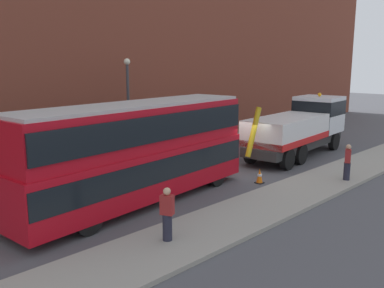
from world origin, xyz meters
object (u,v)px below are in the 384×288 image
at_px(double_decker_bus, 138,149).
at_px(street_lamp, 128,101).
at_px(traffic_cone_near_bus, 260,176).
at_px(pedestrian_onlooker, 167,215).
at_px(pedestrian_bystander, 347,163).
at_px(recovery_tow_truck, 300,127).

distance_m(double_decker_bus, street_lamp, 7.64).
relative_size(traffic_cone_near_bus, street_lamp, 0.12).
distance_m(pedestrian_onlooker, pedestrian_bystander, 10.55).
xyz_separation_m(double_decker_bus, pedestrian_onlooker, (-1.84, -3.81, -1.25)).
height_order(recovery_tow_truck, traffic_cone_near_bus, recovery_tow_truck).
xyz_separation_m(pedestrian_onlooker, street_lamp, (6.06, 10.05, 2.49)).
relative_size(double_decker_bus, street_lamp, 1.92).
bearing_deg(traffic_cone_near_bus, recovery_tow_truck, 15.78).
bearing_deg(street_lamp, traffic_cone_near_bus, -79.46).
distance_m(double_decker_bus, traffic_cone_near_bus, 6.31).
bearing_deg(pedestrian_bystander, street_lamp, -2.49).
xyz_separation_m(double_decker_bus, street_lamp, (4.22, 6.24, 1.24)).
bearing_deg(street_lamp, double_decker_bus, -124.05).
relative_size(double_decker_bus, traffic_cone_near_bus, 15.54).
relative_size(pedestrian_onlooker, traffic_cone_near_bus, 2.38).
bearing_deg(pedestrian_bystander, double_decker_bus, 36.75).
height_order(recovery_tow_truck, pedestrian_bystander, recovery_tow_truck).
distance_m(double_decker_bus, pedestrian_onlooker, 4.41).
bearing_deg(street_lamp, pedestrian_onlooker, -121.09).
xyz_separation_m(pedestrian_onlooker, traffic_cone_near_bus, (7.57, 1.95, -0.64)).
bearing_deg(traffic_cone_near_bus, pedestrian_onlooker, -165.58).
height_order(pedestrian_bystander, street_lamp, street_lamp).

